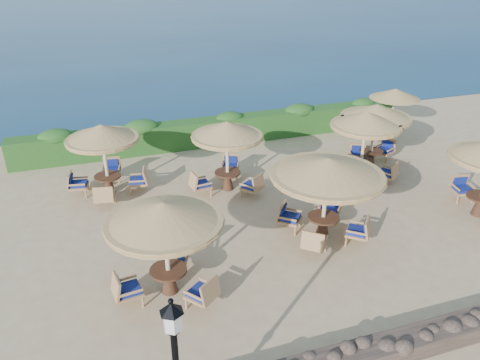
# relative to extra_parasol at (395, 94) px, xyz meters

# --- Properties ---
(ground) EXTENTS (120.00, 120.00, 0.00)m
(ground) POSITION_rel_extra_parasol_xyz_m (-7.80, -5.20, -2.17)
(ground) COLOR tan
(ground) RESTS_ON ground
(sea) EXTENTS (160.00, 160.00, 0.00)m
(sea) POSITION_rel_extra_parasol_xyz_m (-7.80, 64.80, -2.17)
(sea) COLOR #0B2949
(sea) RESTS_ON ground
(hedge) EXTENTS (18.00, 0.90, 1.20)m
(hedge) POSITION_rel_extra_parasol_xyz_m (-7.80, 2.00, -1.57)
(hedge) COLOR #1B4616
(hedge) RESTS_ON ground
(stone_wall) EXTENTS (15.00, 0.65, 0.44)m
(stone_wall) POSITION_rel_extra_parasol_xyz_m (-7.80, -11.40, -1.95)
(stone_wall) COLOR brown
(stone_wall) RESTS_ON ground
(extra_parasol) EXTENTS (2.30, 2.30, 2.41)m
(extra_parasol) POSITION_rel_extra_parasol_xyz_m (0.00, 0.00, 0.00)
(extra_parasol) COLOR beige
(extra_parasol) RESTS_ON ground
(cafe_set_0) EXTENTS (2.96, 2.96, 2.65)m
(cafe_set_0) POSITION_rel_extra_parasol_xyz_m (-12.00, -7.69, -0.22)
(cafe_set_0) COLOR beige
(cafe_set_0) RESTS_ON ground
(cafe_set_1) EXTENTS (3.44, 3.44, 2.65)m
(cafe_set_1) POSITION_rel_extra_parasol_xyz_m (-6.99, -6.59, -0.21)
(cafe_set_1) COLOR beige
(cafe_set_1) RESTS_ON ground
(cafe_set_3) EXTENTS (2.88, 2.88, 2.65)m
(cafe_set_3) POSITION_rel_extra_parasol_xyz_m (-13.05, -1.49, -0.42)
(cafe_set_3) COLOR beige
(cafe_set_3) RESTS_ON ground
(cafe_set_4) EXTENTS (2.73, 2.75, 2.65)m
(cafe_set_4) POSITION_rel_extra_parasol_xyz_m (-8.83, -2.58, -0.31)
(cafe_set_4) COLOR beige
(cafe_set_4) RESTS_ON ground
(cafe_set_5) EXTENTS (2.77, 2.77, 2.65)m
(cafe_set_5) POSITION_rel_extra_parasol_xyz_m (-3.54, -3.19, -0.28)
(cafe_set_5) COLOR beige
(cafe_set_5) RESTS_ON ground
(cafe_set_6) EXTENTS (2.84, 2.83, 2.65)m
(cafe_set_6) POSITION_rel_extra_parasol_xyz_m (-2.65, -2.49, -0.15)
(cafe_set_6) COLOR beige
(cafe_set_6) RESTS_ON ground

